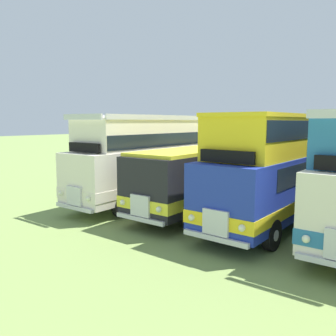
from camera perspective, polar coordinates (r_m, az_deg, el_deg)
The scene contains 3 objects.
bus_first_in_row at distance 19.13m, azimuth -1.56°, elevation 2.01°, with size 2.70×11.26×4.52m.
bus_second_in_row at distance 17.14m, azimuth 7.10°, elevation -0.73°, with size 2.63×10.35×2.99m.
bus_third_in_row at distance 15.22m, azimuth 17.53°, elevation 0.65°, with size 2.77×9.84×4.49m.
Camera 1 is at (1.71, -14.36, 4.19)m, focal length 37.59 mm.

